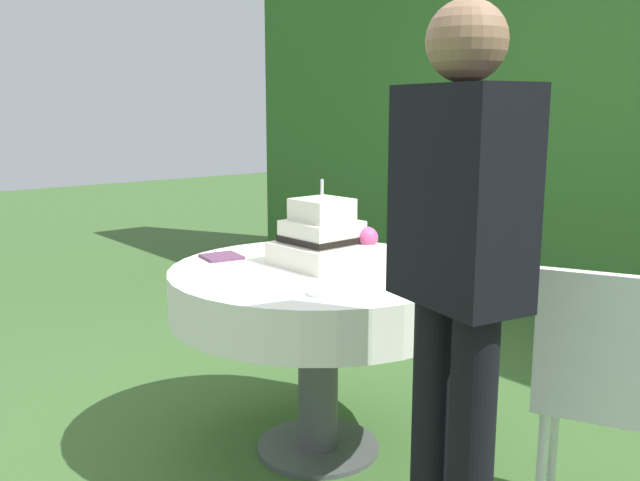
# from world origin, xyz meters

# --- Properties ---
(ground_plane) EXTENTS (20.00, 20.00, 0.00)m
(ground_plane) POSITION_xyz_m (0.00, 0.00, 0.00)
(ground_plane) COLOR #3D602D
(cake_table) EXTENTS (1.13, 1.13, 0.74)m
(cake_table) POSITION_xyz_m (0.00, 0.00, 0.63)
(cake_table) COLOR #4C4C51
(cake_table) RESTS_ON ground_plane
(wedding_cake) EXTENTS (0.33, 0.33, 0.33)m
(wedding_cake) POSITION_xyz_m (-0.03, 0.05, 0.85)
(wedding_cake) COLOR silver
(wedding_cake) RESTS_ON cake_table
(serving_plate_near) EXTENTS (0.13, 0.13, 0.01)m
(serving_plate_near) POSITION_xyz_m (-0.34, 0.23, 0.75)
(serving_plate_near) COLOR white
(serving_plate_near) RESTS_ON cake_table
(serving_plate_far) EXTENTS (0.12, 0.12, 0.01)m
(serving_plate_far) POSITION_xyz_m (0.31, -0.22, 0.75)
(serving_plate_far) COLOR white
(serving_plate_far) RESTS_ON cake_table
(serving_plate_left) EXTENTS (0.13, 0.13, 0.01)m
(serving_plate_left) POSITION_xyz_m (0.31, 0.25, 0.75)
(serving_plate_left) COLOR white
(serving_plate_left) RESTS_ON cake_table
(napkin_stack) EXTENTS (0.17, 0.17, 0.01)m
(napkin_stack) POSITION_xyz_m (-0.38, -0.19, 0.75)
(napkin_stack) COLOR #603856
(napkin_stack) RESTS_ON cake_table
(garden_chair) EXTENTS (0.53, 0.53, 0.89)m
(garden_chair) POSITION_xyz_m (1.02, 0.28, 0.54)
(garden_chair) COLOR white
(garden_chair) RESTS_ON ground_plane
(standing_person) EXTENTS (0.39, 0.27, 1.60)m
(standing_person) POSITION_xyz_m (0.87, -0.26, 0.93)
(standing_person) COLOR black
(standing_person) RESTS_ON ground_plane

